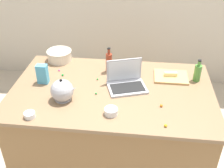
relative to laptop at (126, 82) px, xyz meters
name	(u,v)px	position (x,y,z in m)	size (l,w,h in m)	color
ground_plane	(112,163)	(-0.11, -0.05, -0.95)	(12.00, 12.00, 0.00)	#B7A88E
island_counter	(112,129)	(-0.11, -0.05, -0.50)	(1.68, 1.04, 0.90)	olive
laptop	(126,82)	(0.00, 0.00, 0.00)	(0.36, 0.31, 0.22)	#B7B7BC
mixing_bowl_large	(59,55)	(-0.68, 0.39, 0.01)	(0.24, 0.24, 0.11)	beige
bottle_olive	(198,72)	(0.60, 0.17, 0.03)	(0.06, 0.06, 0.20)	#4C8C38
bottle_soy	(109,62)	(-0.17, 0.23, 0.05)	(0.06, 0.06, 0.24)	maroon
kettle	(62,91)	(-0.48, -0.24, 0.03)	(0.21, 0.18, 0.20)	#ADADB2
cutting_board	(171,77)	(0.39, 0.19, -0.04)	(0.29, 0.23, 0.02)	tan
butter_stick_left	(171,74)	(0.38, 0.19, -0.01)	(0.11, 0.04, 0.04)	#F4E58C
ramekin_small	(111,111)	(-0.08, -0.38, -0.02)	(0.10, 0.10, 0.05)	white
ramekin_medium	(30,115)	(-0.66, -0.48, -0.03)	(0.08, 0.08, 0.04)	white
candy_bag	(42,74)	(-0.71, -0.02, 0.04)	(0.09, 0.06, 0.17)	#4CA5CC
candy_0	(96,93)	(-0.23, -0.14, -0.04)	(0.02, 0.02, 0.02)	green
candy_1	(166,126)	(0.31, -0.47, -0.04)	(0.02, 0.02, 0.02)	yellow
candy_2	(161,106)	(0.29, -0.25, -0.04)	(0.02, 0.02, 0.02)	orange
candy_3	(63,75)	(-0.58, 0.11, -0.04)	(0.02, 0.02, 0.02)	green
candy_4	(56,82)	(-0.60, -0.02, -0.04)	(0.01, 0.01, 0.01)	red
candy_5	(98,79)	(-0.25, 0.07, -0.04)	(0.02, 0.02, 0.02)	green
candy_6	(59,70)	(-0.63, 0.19, -0.04)	(0.01, 0.01, 0.01)	#CC3399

